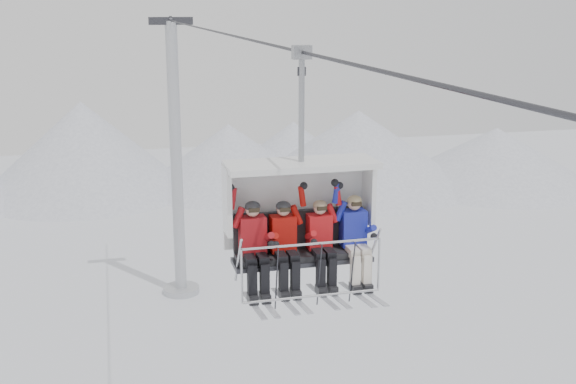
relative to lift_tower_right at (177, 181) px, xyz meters
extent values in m
cone|color=silver|center=(-5.00, 22.00, -2.28)|extent=(16.00, 16.00, 7.00)
cone|color=silver|center=(6.00, 21.00, -3.28)|extent=(14.00, 14.00, 5.00)
cone|color=silver|center=(16.00, 19.00, -2.78)|extent=(18.00, 18.00, 6.00)
cone|color=silver|center=(27.00, 17.00, -3.53)|extent=(16.00, 16.00, 4.50)
cone|color=silver|center=(12.00, 24.00, -3.53)|extent=(12.00, 12.00, 4.50)
cylinder|color=#B0B2B7|center=(0.00, 0.00, 0.87)|extent=(0.56, 0.56, 13.30)
cylinder|color=#B0B2B7|center=(0.00, 0.00, -5.63)|extent=(1.80, 1.80, 0.30)
cube|color=#323237|center=(0.00, 0.00, 7.52)|extent=(2.00, 0.35, 0.35)
cylinder|color=#323237|center=(0.00, -22.00, 7.52)|extent=(0.06, 50.00, 0.06)
cube|color=black|center=(0.00, -22.99, 4.17)|extent=(2.25, 0.55, 0.10)
cube|color=black|center=(0.00, -22.73, 4.55)|extent=(2.25, 0.10, 0.66)
cube|color=#323237|center=(0.00, -22.99, 4.08)|extent=(2.36, 0.60, 0.08)
cube|color=white|center=(0.00, -22.51, 4.96)|extent=(2.51, 0.10, 1.50)
cube|color=white|center=(0.00, -22.91, 5.71)|extent=(2.51, 0.90, 0.10)
cylinder|color=#B9B9BE|center=(0.00, -23.54, 4.54)|extent=(2.29, 0.04, 0.04)
cylinder|color=#B9B9BE|center=(0.00, -23.61, 3.67)|extent=(2.29, 0.04, 0.04)
cylinder|color=gray|center=(0.00, -22.89, 6.61)|extent=(0.10, 0.10, 1.81)
cube|color=gray|center=(0.00, -22.89, 7.52)|extent=(0.30, 0.18, 0.22)
cube|color=#A51319|center=(-0.84, -22.95, 4.57)|extent=(0.43, 0.29, 0.64)
sphere|color=tan|center=(-0.84, -22.99, 5.02)|extent=(0.24, 0.24, 0.24)
cube|color=black|center=(-0.94, -23.39, 3.96)|extent=(0.14, 0.15, 0.51)
cube|color=black|center=(-0.74, -23.39, 3.96)|extent=(0.14, 0.15, 0.51)
cube|color=silver|center=(-0.94, -23.49, 3.57)|extent=(0.10, 1.69, 0.26)
cube|color=silver|center=(-0.74, -23.49, 3.57)|extent=(0.10, 1.69, 0.26)
cube|color=#A80F09|center=(-0.33, -22.95, 4.56)|extent=(0.41, 0.28, 0.61)
sphere|color=tan|center=(-0.33, -22.99, 4.99)|extent=(0.23, 0.23, 0.23)
cube|color=black|center=(-0.43, -23.39, 3.97)|extent=(0.14, 0.15, 0.49)
cube|color=black|center=(-0.23, -23.39, 3.97)|extent=(0.14, 0.15, 0.49)
cube|color=silver|center=(-0.43, -23.49, 3.59)|extent=(0.09, 1.69, 0.26)
cube|color=silver|center=(-0.23, -23.49, 3.59)|extent=(0.09, 1.69, 0.26)
cube|color=red|center=(0.30, -22.95, 4.55)|extent=(0.40, 0.27, 0.59)
sphere|color=tan|center=(0.30, -22.99, 4.97)|extent=(0.22, 0.22, 0.22)
cube|color=black|center=(0.21, -23.39, 3.98)|extent=(0.13, 0.15, 0.48)
cube|color=black|center=(0.40, -23.39, 3.98)|extent=(0.13, 0.15, 0.48)
cube|color=silver|center=(0.21, -23.49, 3.60)|extent=(0.09, 1.69, 0.26)
cube|color=silver|center=(0.40, -23.49, 3.60)|extent=(0.09, 1.69, 0.26)
cube|color=#1F28B0|center=(0.91, -22.95, 4.56)|extent=(0.42, 0.28, 0.62)
sphere|color=tan|center=(0.91, -22.99, 5.00)|extent=(0.23, 0.23, 0.23)
cube|color=white|center=(0.80, -23.39, 3.97)|extent=(0.14, 0.15, 0.50)
cube|color=white|center=(1.01, -23.39, 3.97)|extent=(0.14, 0.15, 0.50)
cube|color=silver|center=(0.80, -23.49, 3.58)|extent=(0.10, 1.69, 0.26)
cube|color=silver|center=(1.01, -23.49, 3.58)|extent=(0.10, 1.69, 0.26)
camera|label=1|loc=(-3.03, -34.07, 8.25)|focal=45.00mm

